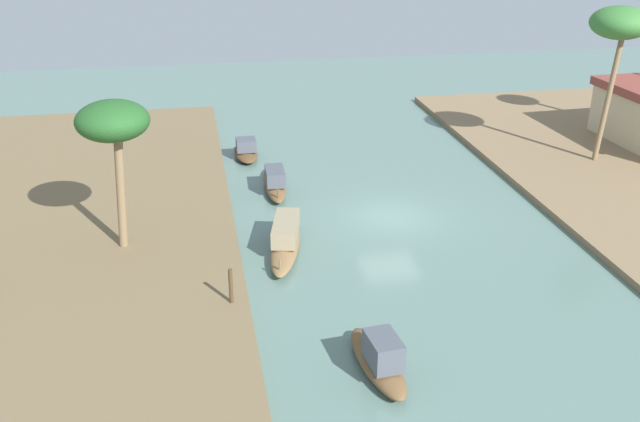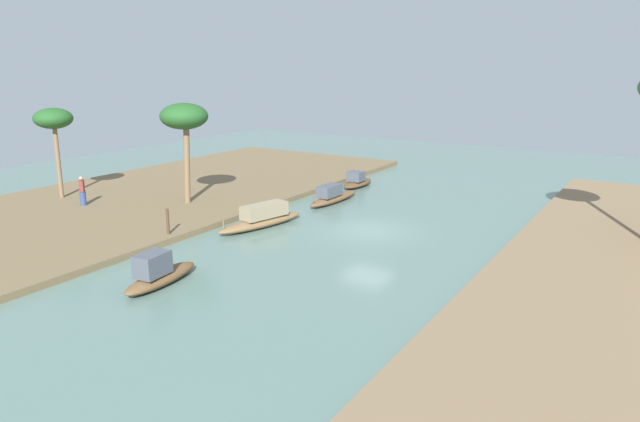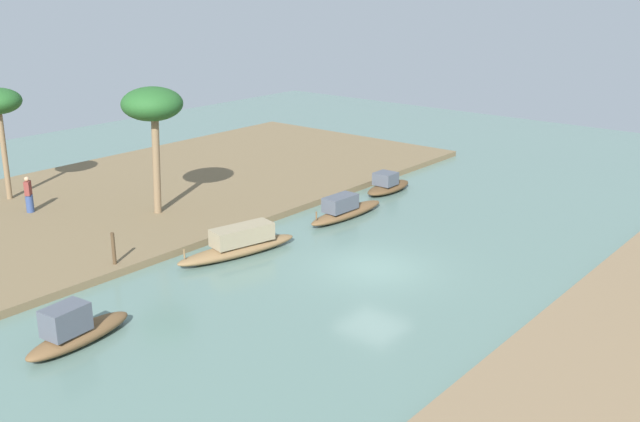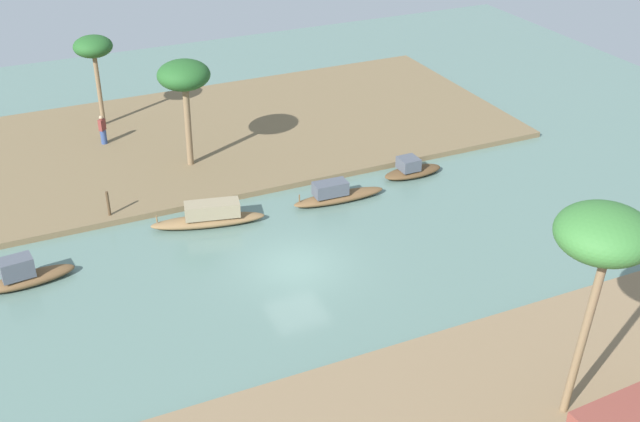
# 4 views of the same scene
# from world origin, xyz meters

# --- Properties ---
(river_water) EXTENTS (66.15, 66.15, 0.00)m
(river_water) POSITION_xyz_m (0.00, 0.00, 0.00)
(river_water) COLOR slate
(river_water) RESTS_ON ground
(riverbank_left) EXTENTS (36.88, 15.65, 0.31)m
(riverbank_left) POSITION_xyz_m (0.00, -14.64, 0.15)
(riverbank_left) COLOR brown
(riverbank_left) RESTS_ON ground
(sampan_open_hull) EXTENTS (5.47, 2.23, 1.21)m
(sampan_open_hull) POSITION_xyz_m (2.30, -4.97, 0.47)
(sampan_open_hull) COLOR brown
(sampan_open_hull) RESTS_ON river_water
(sampan_midstream) EXTENTS (3.83, 1.42, 1.38)m
(sampan_midstream) POSITION_xyz_m (10.79, -3.40, 0.48)
(sampan_midstream) COLOR brown
(sampan_midstream) RESTS_ON river_water
(sampan_downstream_large) EXTENTS (4.85, 1.17, 1.15)m
(sampan_downstream_large) POSITION_xyz_m (-4.15, -4.59, 0.41)
(sampan_downstream_large) COLOR brown
(sampan_downstream_large) RESTS_ON river_water
(sampan_foreground) EXTENTS (3.34, 1.23, 1.09)m
(sampan_foreground) POSITION_xyz_m (-9.00, -5.52, 0.37)
(sampan_foreground) COLOR brown
(sampan_foreground) RESTS_ON river_water
(person_on_near_bank) EXTENTS (0.49, 0.49, 1.69)m
(person_on_near_bank) POSITION_xyz_m (5.06, -15.83, 1.05)
(person_on_near_bank) COLOR #33477A
(person_on_near_bank) RESTS_ON riverbank_left
(mooring_post) EXTENTS (0.14, 0.14, 1.25)m
(mooring_post) POSITION_xyz_m (6.50, -7.39, 0.93)
(mooring_post) COLOR #4C3823
(mooring_post) RESTS_ON riverbank_left
(palm_tree_left_near) EXTENTS (2.71, 2.71, 5.79)m
(palm_tree_left_near) POSITION_xyz_m (1.37, -11.11, 5.22)
(palm_tree_left_near) COLOR #7F6647
(palm_tree_left_near) RESTS_ON riverbank_left
(palm_tree_left_far) EXTENTS (2.23, 2.23, 5.41)m
(palm_tree_left_far) POSITION_xyz_m (4.54, -18.61, 4.98)
(palm_tree_left_far) COLOR #7F6647
(palm_tree_left_far) RESTS_ON riverbank_left
(palm_tree_right_tall) EXTENTS (2.89, 2.89, 7.75)m
(palm_tree_right_tall) POSITION_xyz_m (-4.49, 12.35, 7.13)
(palm_tree_right_tall) COLOR #7F6647
(palm_tree_right_tall) RESTS_ON riverbank_right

